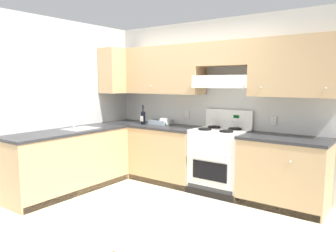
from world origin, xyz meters
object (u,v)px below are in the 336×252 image
Objects in this scene: stove at (219,160)px; paper_towel_roll at (165,121)px; wine_bottle at (143,117)px; bowl at (161,123)px.

stove reaches higher than paper_towel_roll.
bowl is at bearing 41.30° from wine_bottle.
paper_towel_roll reaches higher than bowl.
wine_bottle is at bearing -158.31° from paper_towel_roll.
bowl is at bearing 174.59° from stove.
stove is 3.75× the size of wine_bottle.
paper_towel_roll is (-1.03, 0.06, 0.49)m from stove.
stove is 1.49m from wine_bottle.
stove is 3.57× the size of bowl.
stove is 8.78× the size of paper_towel_roll.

